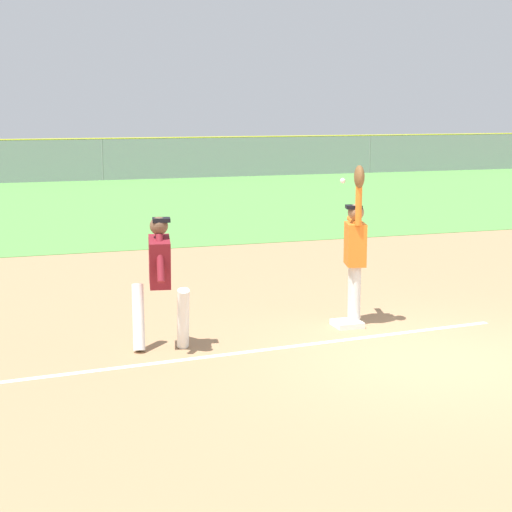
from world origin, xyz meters
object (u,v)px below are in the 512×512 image
(fielder, at_px, (355,246))
(baseball, at_px, (343,181))
(parked_car_black, at_px, (9,161))
(first_base, at_px, (347,324))
(runner, at_px, (160,274))
(parked_car_blue, at_px, (107,159))
(parked_car_tan, at_px, (308,155))
(parked_car_green, at_px, (217,157))

(fielder, relative_size, baseball, 30.81)
(baseball, distance_m, parked_car_black, 28.57)
(first_base, relative_size, parked_car_black, 0.09)
(fielder, distance_m, runner, 2.94)
(first_base, bearing_deg, parked_car_blue, 87.81)
(fielder, bearing_deg, parked_car_blue, -75.38)
(parked_car_tan, bearing_deg, runner, -116.43)
(fielder, xyz_separation_m, parked_car_blue, (0.91, 27.99, -0.45))
(runner, bearing_deg, parked_car_green, 82.61)
(first_base, height_order, parked_car_tan, parked_car_tan)
(parked_car_black, height_order, parked_car_blue, same)
(parked_car_blue, bearing_deg, fielder, -90.25)
(parked_car_green, bearing_deg, parked_car_black, 176.26)
(first_base, bearing_deg, parked_car_black, 96.45)
(first_base, height_order, fielder, fielder)
(runner, bearing_deg, first_base, 16.31)
(first_base, height_order, runner, runner)
(baseball, distance_m, parked_car_tan, 30.07)
(fielder, distance_m, parked_car_tan, 30.04)
(runner, bearing_deg, parked_car_tan, 74.45)
(fielder, height_order, parked_car_green, fielder)
(parked_car_tan, bearing_deg, parked_car_green, 176.51)
(fielder, bearing_deg, first_base, 54.25)
(fielder, height_order, parked_car_black, fielder)
(parked_car_tan, bearing_deg, parked_car_black, 177.72)
(fielder, bearing_deg, parked_car_tan, -94.66)
(baseball, xyz_separation_m, parked_car_black, (-3.22, 28.36, -1.37))
(baseball, bearing_deg, parked_car_green, 77.23)
(parked_car_blue, bearing_deg, parked_car_black, 175.87)
(fielder, height_order, parked_car_blue, fielder)
(parked_car_green, height_order, parked_car_tan, same)
(parked_car_green, bearing_deg, first_base, -105.35)
(baseball, xyz_separation_m, parked_car_tan, (11.02, 27.95, -1.37))
(parked_car_black, xyz_separation_m, parked_car_blue, (4.30, -0.43, 0.00))
(parked_car_blue, bearing_deg, baseball, -90.63)
(first_base, xyz_separation_m, runner, (-2.74, -0.29, 0.96))
(parked_car_black, xyz_separation_m, parked_car_green, (9.60, -0.18, 0.00))
(parked_car_green, bearing_deg, runner, -110.33)
(runner, bearing_deg, fielder, 18.48)
(parked_car_blue, bearing_deg, parked_car_tan, 1.74)
(baseball, relative_size, parked_car_blue, 0.02)
(baseball, bearing_deg, first_base, -85.91)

